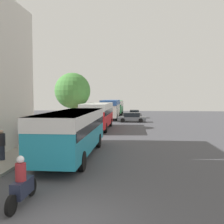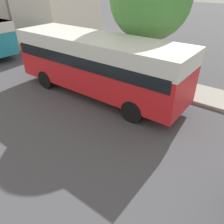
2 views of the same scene
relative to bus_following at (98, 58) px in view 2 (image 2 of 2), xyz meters
The scene contains 3 objects.
bus_following is the anchor object (origin of this frame).
pedestrian_near_curb 11.90m from the bus_following, 108.08° to the right, with size 0.38×0.38×1.59m.
pedestrian_walking_away 15.41m from the bus_following, 102.50° to the right, with size 0.40×0.40×1.71m.
Camera 2 is at (6.02, 28.50, 5.32)m, focal length 35.00 mm.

